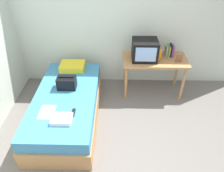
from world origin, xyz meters
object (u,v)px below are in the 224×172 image
bed (67,107)px  magazine (47,112)px  book_row (170,51)px  pillow (73,66)px  desk (154,63)px  tv (145,50)px  water_bottle (159,55)px  remote_silver (62,86)px  folded_towel (62,119)px  picture_frame (179,58)px  remote_dark (73,113)px  handbag (67,83)px

bed → magazine: size_ratio=6.90×
book_row → pillow: bearing=-175.9°
desk → tv: 0.34m
tv → water_bottle: 0.27m
water_bottle → magazine: size_ratio=0.75×
desk → remote_silver: bearing=-160.9°
desk → folded_towel: (-1.44, -1.35, -0.11)m
water_bottle → folded_towel: bearing=-139.3°
book_row → picture_frame: (0.13, -0.22, -0.04)m
tv → water_bottle: size_ratio=2.01×
tv → magazine: (-1.49, -1.17, -0.41)m
water_bottle → picture_frame: (0.34, -0.04, -0.04)m
remote_silver → folded_towel: 0.81m
pillow → folded_towel: 1.34m
picture_frame → magazine: 2.37m
remote_dark → pillow: bearing=100.1°
pillow → book_row: bearing=4.1°
water_bottle → handbag: water_bottle is taller
water_bottle → pillow: size_ratio=0.49×
pillow → remote_silver: pillow is taller
pillow → tv: bearing=-0.4°
water_bottle → desk: bearing=130.2°
pillow → remote_silver: size_ratio=3.10×
picture_frame → pillow: (-1.92, 0.09, -0.24)m
tv → remote_silver: bearing=-159.0°
book_row → remote_dark: (-1.57, -1.32, -0.33)m
water_bottle → magazine: (-1.75, -1.13, -0.34)m
book_row → handbag: (-1.78, -0.71, -0.24)m
magazine → tv: bearing=38.2°
picture_frame → remote_silver: bearing=-167.2°
magazine → remote_dark: remote_dark is taller
magazine → remote_silver: 0.63m
bed → water_bottle: (1.56, 0.72, 0.60)m
bed → picture_frame: picture_frame is taller
folded_towel → pillow: bearing=93.4°
desk → picture_frame: picture_frame is taller
book_row → remote_silver: 2.03m
desk → magazine: bearing=-145.0°
handbag → magazine: size_ratio=1.03×
tv → remote_dark: bearing=-133.0°
pillow → handbag: (0.01, -0.59, 0.04)m
tv → handbag: 1.46m
bed → folded_towel: folded_towel is taller
bed → book_row: size_ratio=8.71×
book_row → magazine: 2.38m
tv → folded_towel: (-1.23, -1.33, -0.38)m
pillow → folded_towel: pillow is taller
book_row → water_bottle: bearing=-139.9°
handbag → magazine: handbag is taller
handbag → remote_dark: (0.20, -0.60, -0.09)m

